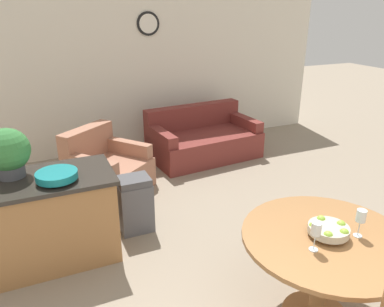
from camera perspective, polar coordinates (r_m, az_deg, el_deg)
wall_back at (r=6.34m, az=-12.98°, el=12.06°), size 8.00×0.09×2.70m
dining_table at (r=3.07m, az=19.52°, el=-14.53°), size 1.25×1.25×0.77m
fruit_bowl at (r=2.94m, az=20.10°, el=-10.82°), size 0.29×0.29×0.11m
wine_glass_left at (r=2.71m, az=18.39°, el=-10.99°), size 0.07×0.07×0.22m
wine_glass_right at (r=2.98m, az=24.36°, el=-8.80°), size 0.07×0.07×0.22m
kitchen_island at (r=3.88m, az=-22.15°, el=-9.50°), size 1.43×0.73×0.88m
teal_bowl at (r=3.54m, az=-19.91°, el=-3.16°), size 0.36×0.36×0.09m
potted_plant at (r=3.72m, az=-26.25°, el=0.22°), size 0.39×0.39×0.46m
trash_bin at (r=4.19m, az=-8.67°, el=-7.62°), size 0.35×0.30×0.63m
couch at (r=6.18m, az=1.61°, el=2.06°), size 1.79×1.13×0.80m
armchair at (r=5.19m, az=-12.88°, el=-2.36°), size 1.24×1.25×0.82m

